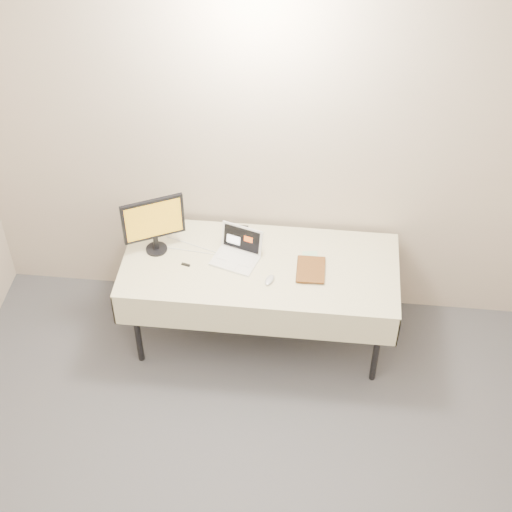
# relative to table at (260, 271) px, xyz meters

# --- Properties ---
(back_wall) EXTENTS (4.00, 0.10, 2.70)m
(back_wall) POSITION_rel_table_xyz_m (0.00, 0.45, 0.67)
(back_wall) COLOR beige
(back_wall) RESTS_ON ground
(table) EXTENTS (1.86, 0.81, 0.74)m
(table) POSITION_rel_table_xyz_m (0.00, 0.00, 0.00)
(table) COLOR black
(table) RESTS_ON ground
(laptop) EXTENTS (0.36, 0.32, 0.21)m
(laptop) POSITION_rel_table_xyz_m (-0.16, 0.05, 0.11)
(laptop) COLOR white
(laptop) RESTS_ON table
(monitor) EXTENTS (0.39, 0.21, 0.43)m
(monitor) POSITION_rel_table_xyz_m (-0.72, 0.07, 0.32)
(monitor) COLOR black
(monitor) RESTS_ON table
(book) EXTENTS (0.19, 0.03, 0.25)m
(book) POSITION_rel_table_xyz_m (0.25, -0.03, 0.19)
(book) COLOR #9B581C
(book) RESTS_ON table
(alarm_clock) EXTENTS (0.11, 0.05, 0.05)m
(alarm_clock) POSITION_rel_table_xyz_m (-0.17, 0.31, 0.09)
(alarm_clock) COLOR black
(alarm_clock) RESTS_ON table
(clicker) EXTENTS (0.08, 0.11, 0.03)m
(clicker) POSITION_rel_table_xyz_m (0.08, -0.16, 0.07)
(clicker) COLOR #B5B5B8
(clicker) RESTS_ON table
(paper_form) EXTENTS (0.14, 0.27, 0.00)m
(paper_form) POSITION_rel_table_xyz_m (0.34, 0.03, 0.06)
(paper_form) COLOR #ADDAB0
(paper_form) RESTS_ON table
(usb_dongle) EXTENTS (0.06, 0.03, 0.01)m
(usb_dongle) POSITION_rel_table_xyz_m (-0.50, -0.06, 0.07)
(usb_dongle) COLOR black
(usb_dongle) RESTS_ON table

